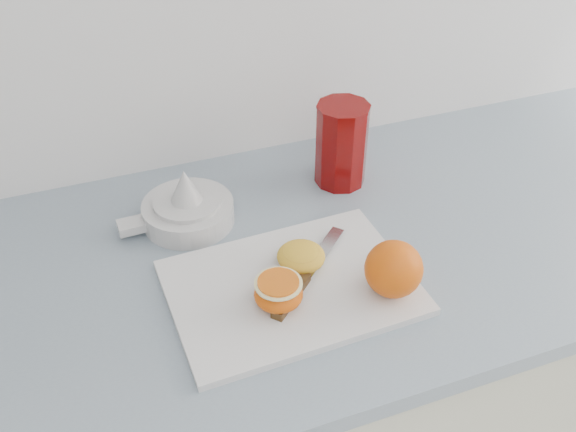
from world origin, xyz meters
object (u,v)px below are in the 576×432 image
(counter, at_px, (313,406))
(citrus_juicer, at_px, (187,208))
(cutting_board, at_px, (291,287))
(half_orange, at_px, (278,293))
(red_tumbler, at_px, (341,147))

(counter, bearing_deg, citrus_juicer, 147.11)
(cutting_board, relative_size, half_orange, 5.07)
(red_tumbler, bearing_deg, half_orange, -128.63)
(half_orange, bearing_deg, cutting_board, 45.11)
(citrus_juicer, bearing_deg, red_tumbler, 4.81)
(cutting_board, relative_size, citrus_juicer, 1.83)
(half_orange, relative_size, red_tumbler, 0.45)
(counter, height_order, red_tumbler, red_tumbler)
(cutting_board, xyz_separation_m, half_orange, (-0.03, -0.03, 0.03))
(citrus_juicer, xyz_separation_m, red_tumbler, (0.29, 0.02, 0.04))
(cutting_board, bearing_deg, red_tumbler, 52.27)
(counter, bearing_deg, red_tumbler, 55.41)
(half_orange, xyz_separation_m, red_tumbler, (0.21, 0.27, 0.04))
(half_orange, xyz_separation_m, citrus_juicer, (-0.07, 0.24, -0.01))
(counter, xyz_separation_m, cutting_board, (-0.08, -0.09, 0.45))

